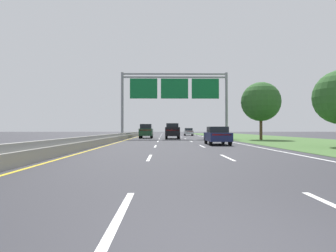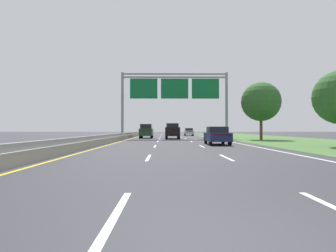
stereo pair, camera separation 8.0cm
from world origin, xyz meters
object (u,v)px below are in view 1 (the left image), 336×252
object	(u,v)px
car_navy_right_lane_sedan	(217,135)
car_silver_right_lane_sedan	(188,132)
overhead_sign_gantry	(174,92)
car_darkgreen_left_lane_suv	(146,131)
pickup_truck_black	(172,131)
roadside_tree_mid	(261,102)

from	to	relation	value
car_navy_right_lane_sedan	car_silver_right_lane_sedan	bearing A→B (deg)	0.14
overhead_sign_gantry	car_darkgreen_left_lane_suv	bearing A→B (deg)	142.80
pickup_truck_black	car_silver_right_lane_sedan	bearing A→B (deg)	-10.45
car_navy_right_lane_sedan	roadside_tree_mid	size ratio (longest dim) A/B	0.60
car_navy_right_lane_sedan	roadside_tree_mid	distance (m)	14.19
car_silver_right_lane_sedan	roadside_tree_mid	world-z (taller)	roadside_tree_mid
pickup_truck_black	roadside_tree_mid	xyz separation A→B (m)	(11.15, -4.56, 3.78)
car_silver_right_lane_sedan	roadside_tree_mid	bearing A→B (deg)	-161.98
roadside_tree_mid	car_darkgreen_left_lane_suv	bearing A→B (deg)	154.80
overhead_sign_gantry	car_navy_right_lane_sedan	bearing A→B (deg)	-78.07
pickup_truck_black	car_silver_right_lane_sedan	world-z (taller)	pickup_truck_black
car_darkgreen_left_lane_suv	pickup_truck_black	bearing A→B (deg)	-122.85
car_darkgreen_left_lane_suv	roadside_tree_mid	xyz separation A→B (m)	(15.05, -7.08, 3.75)
overhead_sign_gantry	car_navy_right_lane_sedan	world-z (taller)	overhead_sign_gantry
car_darkgreen_left_lane_suv	roadside_tree_mid	world-z (taller)	roadside_tree_mid
pickup_truck_black	car_navy_right_lane_sedan	world-z (taller)	pickup_truck_black
car_navy_right_lane_sedan	roadside_tree_mid	bearing A→B (deg)	-33.48
pickup_truck_black	overhead_sign_gantry	bearing A→B (deg)	-155.48
car_navy_right_lane_sedan	roadside_tree_mid	xyz separation A→B (m)	(7.67, 11.23, 4.03)
car_navy_right_lane_sedan	overhead_sign_gantry	bearing A→B (deg)	12.81
car_darkgreen_left_lane_suv	roadside_tree_mid	distance (m)	17.05
car_silver_right_lane_sedan	car_darkgreen_left_lane_suv	world-z (taller)	car_darkgreen_left_lane_suv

